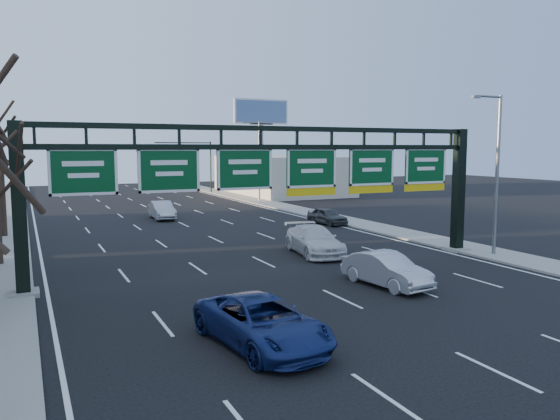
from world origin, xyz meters
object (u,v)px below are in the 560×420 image
car_white_wagon (314,240)px  sign_gantry (282,178)px  car_silver_sedan (386,270)px  car_blue_suv (262,322)px

car_white_wagon → sign_gantry: bearing=-132.3°
car_white_wagon → car_silver_sedan: bearing=-86.3°
car_blue_suv → car_silver_sedan: car_blue_suv is taller
car_blue_suv → car_silver_sedan: 9.06m
car_silver_sedan → car_blue_suv: bearing=-158.0°
sign_gantry → car_silver_sedan: sign_gantry is taller
car_blue_suv → car_white_wagon: car_white_wagon is taller
car_silver_sedan → car_white_wagon: (0.68, 7.80, 0.06)m
car_blue_suv → sign_gantry: bearing=53.7°
car_blue_suv → car_white_wagon: size_ratio=0.98×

